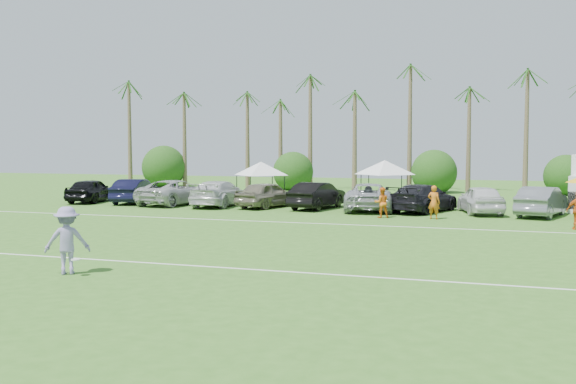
% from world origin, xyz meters
% --- Properties ---
extents(ground, '(120.00, 120.00, 0.00)m').
position_xyz_m(ground, '(0.00, 0.00, 0.00)').
color(ground, '#366A1F').
rests_on(ground, ground).
extents(field_lines, '(80.00, 12.10, 0.01)m').
position_xyz_m(field_lines, '(0.00, 8.00, 0.01)').
color(field_lines, white).
rests_on(field_lines, ground).
extents(palm_tree_0, '(2.40, 2.40, 8.90)m').
position_xyz_m(palm_tree_0, '(-22.00, 38.00, 7.48)').
color(palm_tree_0, brown).
rests_on(palm_tree_0, ground).
extents(palm_tree_1, '(2.40, 2.40, 9.90)m').
position_xyz_m(palm_tree_1, '(-17.00, 38.00, 8.35)').
color(palm_tree_1, brown).
rests_on(palm_tree_1, ground).
extents(palm_tree_2, '(2.40, 2.40, 10.90)m').
position_xyz_m(palm_tree_2, '(-12.00, 38.00, 9.21)').
color(palm_tree_2, brown).
rests_on(palm_tree_2, ground).
extents(palm_tree_3, '(2.40, 2.40, 11.90)m').
position_xyz_m(palm_tree_3, '(-8.00, 38.00, 10.06)').
color(palm_tree_3, brown).
rests_on(palm_tree_3, ground).
extents(palm_tree_4, '(2.40, 2.40, 8.90)m').
position_xyz_m(palm_tree_4, '(-4.00, 38.00, 7.48)').
color(palm_tree_4, brown).
rests_on(palm_tree_4, ground).
extents(palm_tree_5, '(2.40, 2.40, 9.90)m').
position_xyz_m(palm_tree_5, '(0.00, 38.00, 8.35)').
color(palm_tree_5, brown).
rests_on(palm_tree_5, ground).
extents(palm_tree_6, '(2.40, 2.40, 10.90)m').
position_xyz_m(palm_tree_6, '(4.00, 38.00, 9.21)').
color(palm_tree_6, brown).
rests_on(palm_tree_6, ground).
extents(palm_tree_7, '(2.40, 2.40, 11.90)m').
position_xyz_m(palm_tree_7, '(8.00, 38.00, 10.06)').
color(palm_tree_7, brown).
rests_on(palm_tree_7, ground).
extents(palm_tree_8, '(2.40, 2.40, 8.90)m').
position_xyz_m(palm_tree_8, '(13.00, 38.00, 7.48)').
color(palm_tree_8, brown).
rests_on(palm_tree_8, ground).
extents(bush_tree_0, '(4.00, 4.00, 4.00)m').
position_xyz_m(bush_tree_0, '(-19.00, 39.00, 1.80)').
color(bush_tree_0, brown).
rests_on(bush_tree_0, ground).
extents(bush_tree_1, '(4.00, 4.00, 4.00)m').
position_xyz_m(bush_tree_1, '(-6.00, 39.00, 1.80)').
color(bush_tree_1, brown).
rests_on(bush_tree_1, ground).
extents(bush_tree_2, '(4.00, 4.00, 4.00)m').
position_xyz_m(bush_tree_2, '(6.00, 39.00, 1.80)').
color(bush_tree_2, brown).
rests_on(bush_tree_2, ground).
extents(bush_tree_3, '(4.00, 4.00, 4.00)m').
position_xyz_m(bush_tree_3, '(16.00, 39.00, 1.80)').
color(bush_tree_3, brown).
rests_on(bush_tree_3, ground).
extents(sideline_player_a, '(0.72, 0.56, 1.75)m').
position_xyz_m(sideline_player_a, '(7.83, 17.78, 0.88)').
color(sideline_player_a, '#CE6416').
rests_on(sideline_player_a, ground).
extents(sideline_player_b, '(0.95, 0.86, 1.61)m').
position_xyz_m(sideline_player_b, '(5.14, 17.59, 0.80)').
color(sideline_player_b, orange).
rests_on(sideline_player_b, ground).
extents(canopy_tent_left, '(3.94, 3.94, 3.19)m').
position_xyz_m(canopy_tent_left, '(-4.44, 25.03, 2.73)').
color(canopy_tent_left, black).
rests_on(canopy_tent_left, ground).
extents(canopy_tent_right, '(4.12, 4.12, 3.33)m').
position_xyz_m(canopy_tent_right, '(3.74, 26.79, 2.85)').
color(canopy_tent_right, black).
rests_on(canopy_tent_right, ground).
extents(frisbee_player, '(1.49, 1.29, 1.99)m').
position_xyz_m(frisbee_player, '(-1.03, -0.32, 1.00)').
color(frisbee_player, '#8C80B5').
rests_on(frisbee_player, ground).
extents(parked_car_0, '(2.61, 4.97, 1.61)m').
position_xyz_m(parked_car_0, '(-15.22, 21.01, 0.81)').
color(parked_car_0, black).
rests_on(parked_car_0, ground).
extents(parked_car_1, '(2.57, 5.12, 1.61)m').
position_xyz_m(parked_car_1, '(-12.06, 21.36, 0.81)').
color(parked_car_1, black).
rests_on(parked_car_1, ground).
extents(parked_car_2, '(3.56, 6.15, 1.61)m').
position_xyz_m(parked_car_2, '(-8.90, 21.16, 0.81)').
color(parked_car_2, '#B1B1B2').
rests_on(parked_car_2, ground).
extents(parked_car_3, '(2.30, 5.57, 1.61)m').
position_xyz_m(parked_car_3, '(-5.74, 21.03, 0.81)').
color(parked_car_3, silver).
rests_on(parked_car_3, ground).
extents(parked_car_4, '(3.20, 5.08, 1.61)m').
position_xyz_m(parked_car_4, '(-2.58, 21.12, 0.81)').
color(parked_car_4, gray).
rests_on(parked_car_4, ground).
extents(parked_car_5, '(2.56, 5.12, 1.61)m').
position_xyz_m(parked_car_5, '(0.58, 21.30, 0.81)').
color(parked_car_5, black).
rests_on(parked_car_5, ground).
extents(parked_car_6, '(3.64, 6.18, 1.61)m').
position_xyz_m(parked_car_6, '(3.74, 21.20, 0.81)').
color(parked_car_6, '#A5A7AC').
rests_on(parked_car_6, ground).
extents(parked_car_7, '(3.98, 5.99, 1.61)m').
position_xyz_m(parked_car_7, '(6.90, 21.35, 0.81)').
color(parked_car_7, black).
rests_on(parked_car_7, ground).
extents(parked_car_8, '(3.02, 5.06, 1.61)m').
position_xyz_m(parked_car_8, '(10.06, 21.38, 0.81)').
color(parked_car_8, silver).
rests_on(parked_car_8, ground).
extents(parked_car_9, '(3.04, 5.18, 1.61)m').
position_xyz_m(parked_car_9, '(13.23, 20.91, 0.81)').
color(parked_car_9, slate).
rests_on(parked_car_9, ground).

